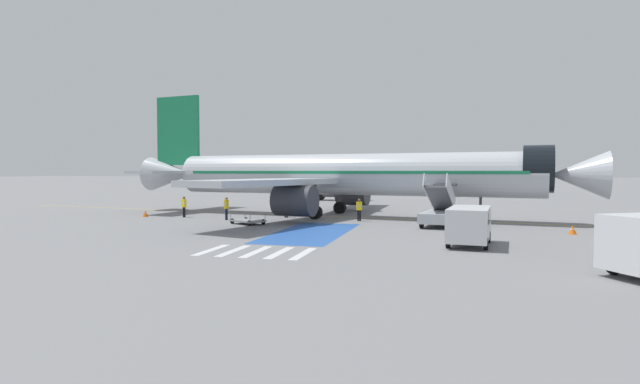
% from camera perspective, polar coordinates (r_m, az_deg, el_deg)
% --- Properties ---
extents(ground_plane, '(600.00, 600.00, 0.00)m').
position_cam_1_polar(ground_plane, '(42.60, 2.30, -2.92)').
color(ground_plane, slate).
extents(apron_leadline_yellow, '(75.01, 11.98, 0.01)m').
position_cam_1_polar(apron_leadline_yellow, '(43.20, 2.92, -2.85)').
color(apron_leadline_yellow, gold).
rests_on(apron_leadline_yellow, ground_plane).
extents(apron_stand_patch_blue, '(4.47, 11.51, 0.01)m').
position_cam_1_polar(apron_stand_patch_blue, '(32.18, -1.04, -4.65)').
color(apron_stand_patch_blue, '#2856A8').
rests_on(apron_stand_patch_blue, ground_plane).
extents(apron_walkway_bar_0, '(0.44, 3.60, 0.01)m').
position_cam_1_polar(apron_walkway_bar_0, '(25.76, -12.31, -6.48)').
color(apron_walkway_bar_0, silver).
rests_on(apron_walkway_bar_0, ground_plane).
extents(apron_walkway_bar_1, '(0.44, 3.60, 0.01)m').
position_cam_1_polar(apron_walkway_bar_1, '(25.25, -9.85, -6.64)').
color(apron_walkway_bar_1, silver).
rests_on(apron_walkway_bar_1, ground_plane).
extents(apron_walkway_bar_2, '(0.44, 3.60, 0.01)m').
position_cam_1_polar(apron_walkway_bar_2, '(24.79, -7.30, -6.79)').
color(apron_walkway_bar_2, silver).
rests_on(apron_walkway_bar_2, ground_plane).
extents(apron_walkway_bar_3, '(0.44, 3.60, 0.01)m').
position_cam_1_polar(apron_walkway_bar_3, '(24.38, -4.66, -6.93)').
color(apron_walkway_bar_3, silver).
rests_on(apron_walkway_bar_3, ground_plane).
extents(apron_walkway_bar_4, '(0.44, 3.60, 0.01)m').
position_cam_1_polar(apron_walkway_bar_4, '(24.03, -1.93, -7.06)').
color(apron_walkway_bar_4, silver).
rests_on(apron_walkway_bar_4, ground_plane).
extents(airliner, '(41.11, 31.05, 11.38)m').
position_cam_1_polar(airliner, '(43.28, 2.04, 1.97)').
color(airliner, '#B7BCC4').
rests_on(airliner, ground_plane).
extents(boarding_stairs_forward, '(2.92, 5.47, 3.82)m').
position_cam_1_polar(boarding_stairs_forward, '(36.71, 13.53, -2.33)').
color(boarding_stairs_forward, '#ADB2BA').
rests_on(boarding_stairs_forward, ground_plane).
extents(fuel_tanker, '(10.27, 3.51, 3.36)m').
position_cam_1_polar(fuel_tanker, '(67.86, 0.81, 0.49)').
color(fuel_tanker, '#38383D').
rests_on(fuel_tanker, ground_plane).
extents(service_van_1, '(2.54, 4.64, 2.02)m').
position_cam_1_polar(service_van_1, '(27.70, 16.70, -3.37)').
color(service_van_1, silver).
rests_on(service_van_1, ground_plane).
extents(baggage_cart, '(3.00, 2.60, 0.87)m').
position_cam_1_polar(baggage_cart, '(37.55, -8.27, -3.27)').
color(baggage_cart, gray).
rests_on(baggage_cart, ground_plane).
extents(ground_crew_0, '(0.49, 0.40, 1.80)m').
position_cam_1_polar(ground_crew_0, '(44.21, -15.28, -1.46)').
color(ground_crew_0, black).
rests_on(ground_crew_0, ground_plane).
extents(ground_crew_1, '(0.48, 0.36, 1.63)m').
position_cam_1_polar(ground_crew_1, '(42.48, -3.88, -1.68)').
color(ground_crew_1, '#191E38').
rests_on(ground_crew_1, ground_plane).
extents(ground_crew_2, '(0.49, 0.40, 1.77)m').
position_cam_1_polar(ground_crew_2, '(39.62, 4.50, -1.85)').
color(ground_crew_2, black).
rests_on(ground_crew_2, ground_plane).
extents(ground_crew_3, '(0.25, 0.44, 1.87)m').
position_cam_1_polar(ground_crew_3, '(41.14, -10.65, -1.63)').
color(ground_crew_3, '#191E38').
rests_on(ground_crew_3, ground_plane).
extents(traffic_cone_0, '(0.52, 0.52, 0.58)m').
position_cam_1_polar(traffic_cone_0, '(45.83, -19.33, -2.32)').
color(traffic_cone_0, orange).
rests_on(traffic_cone_0, ground_plane).
extents(traffic_cone_1, '(0.51, 0.51, 0.56)m').
position_cam_1_polar(traffic_cone_1, '(35.10, 26.90, -3.86)').
color(traffic_cone_1, orange).
rests_on(traffic_cone_1, ground_plane).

